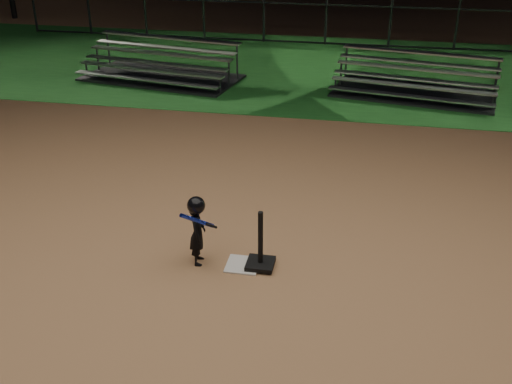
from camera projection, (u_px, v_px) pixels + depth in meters
name	position (u px, v px, depth m)	size (l,w,h in m)	color
ground	(243.00, 266.00, 8.67)	(80.00, 80.00, 0.00)	#A07048
grass_strip	(315.00, 70.00, 17.43)	(60.00, 8.00, 0.01)	#1C571F
home_plate	(243.00, 265.00, 8.66)	(0.45, 0.45, 0.02)	beige
batting_tee	(260.00, 256.00, 8.56)	(0.38, 0.38, 0.84)	black
child_batter	(197.00, 228.00, 8.50)	(0.42, 0.57, 1.03)	black
bleacher_left	(161.00, 72.00, 16.53)	(4.36, 2.68, 1.00)	#B2B3B7
bleacher_right	(414.00, 88.00, 15.32)	(4.14, 2.54, 0.95)	silver
backstop_fence	(327.00, 5.00, 19.50)	(20.08, 0.08, 2.50)	#38383D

